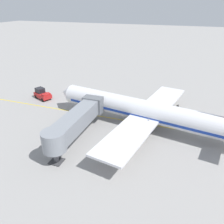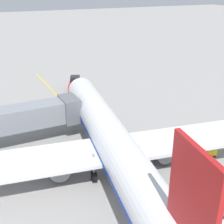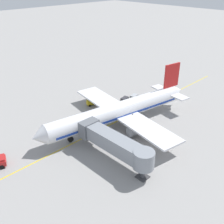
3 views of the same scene
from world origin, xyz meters
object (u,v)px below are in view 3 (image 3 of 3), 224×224
object	(u,v)px
parked_airliner	(119,111)
baggage_tug_lead	(125,105)
baggage_tug_spare	(107,103)
baggage_cart_second_in_train	(134,97)
baggage_tug_trailing	(92,102)
ground_crew_wing_walker	(95,120)
jet_bridge	(115,143)
baggage_cart_front	(125,100)

from	to	relation	value
parked_airliner	baggage_tug_lead	size ratio (longest dim) A/B	13.47
baggage_tug_lead	baggage_tug_spare	size ratio (longest dim) A/B	1.00
baggage_tug_spare	baggage_cart_second_in_train	size ratio (longest dim) A/B	0.93
baggage_tug_trailing	baggage_tug_spare	size ratio (longest dim) A/B	0.99
ground_crew_wing_walker	baggage_tug_spare	bearing A→B (deg)	-59.29
baggage_tug_trailing	ground_crew_wing_walker	xyz separation A→B (m)	(-7.30, 5.26, 0.24)
baggage_tug_spare	ground_crew_wing_walker	size ratio (longest dim) A/B	1.63
jet_bridge	baggage_cart_front	xyz separation A→B (m)	(14.07, -17.59, -2.51)
baggage_cart_second_in_train	baggage_tug_lead	bearing A→B (deg)	103.87
ground_crew_wing_walker	baggage_tug_trailing	bearing A→B (deg)	-35.77
baggage_tug_lead	baggage_cart_second_in_train	distance (m)	4.48
baggage_tug_spare	baggage_cart_second_in_train	xyz separation A→B (m)	(-2.83, -6.79, 0.24)
baggage_cart_second_in_train	parked_airliner	bearing A→B (deg)	116.49
parked_airliner	baggage_cart_second_in_train	distance (m)	12.63
baggage_tug_spare	baggage_cart_front	xyz separation A→B (m)	(-2.26, -3.97, 0.24)
baggage_tug_lead	ground_crew_wing_walker	distance (m)	10.15
baggage_cart_front	baggage_cart_second_in_train	xyz separation A→B (m)	(-0.57, -2.83, 0.00)
baggage_tug_trailing	ground_crew_wing_walker	distance (m)	9.00
baggage_tug_lead	baggage_cart_second_in_train	world-z (taller)	baggage_tug_lead
baggage_tug_spare	ground_crew_wing_walker	xyz separation A→B (m)	(-4.56, 7.68, 0.24)
baggage_tug_lead	baggage_cart_second_in_train	xyz separation A→B (m)	(1.07, -4.35, 0.24)
baggage_tug_lead	ground_crew_wing_walker	bearing A→B (deg)	93.70
baggage_tug_lead	baggage_cart_second_in_train	bearing A→B (deg)	-76.13
baggage_tug_lead	parked_airliner	bearing A→B (deg)	123.41
jet_bridge	baggage_tug_spare	bearing A→B (deg)	-39.83
jet_bridge	baggage_tug_spare	distance (m)	21.45
baggage_tug_spare	baggage_cart_front	bearing A→B (deg)	-119.72
parked_airliner	baggage_tug_spare	world-z (taller)	parked_airliner
parked_airliner	baggage_tug_lead	xyz separation A→B (m)	(4.47, -6.78, -2.47)
parked_airliner	jet_bridge	distance (m)	12.23
baggage_cart_front	baggage_cart_second_in_train	distance (m)	2.88
baggage_tug_trailing	baggage_cart_second_in_train	world-z (taller)	baggage_tug_trailing
baggage_tug_spare	baggage_cart_front	size ratio (longest dim) A/B	0.93
jet_bridge	ground_crew_wing_walker	xyz separation A→B (m)	(11.78, -5.95, -2.50)
jet_bridge	baggage_tug_trailing	distance (m)	22.29
baggage_cart_second_in_train	ground_crew_wing_walker	bearing A→B (deg)	96.81
baggage_tug_lead	ground_crew_wing_walker	xyz separation A→B (m)	(-0.65, 10.13, 0.24)
baggage_tug_trailing	jet_bridge	bearing A→B (deg)	149.57
baggage_cart_front	jet_bridge	bearing A→B (deg)	128.66
baggage_tug_lead	baggage_tug_spare	xyz separation A→B (m)	(3.91, 2.45, 0.00)
jet_bridge	baggage_tug_lead	world-z (taller)	jet_bridge
parked_airliner	baggage_tug_spare	distance (m)	9.75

